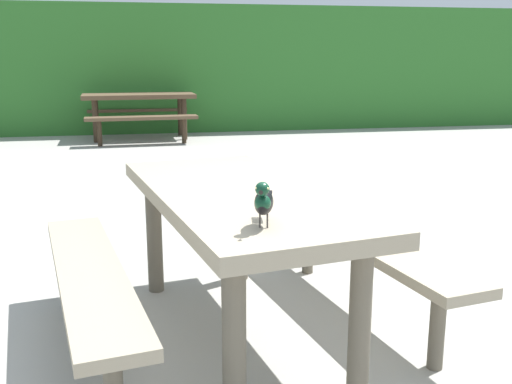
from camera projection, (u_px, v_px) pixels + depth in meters
The scene contains 5 objects.
ground_plane at pixel (318, 352), 2.79m from camera, with size 60.00×60.00×0.00m, color #A3A099.
hedge_wall at pixel (179, 68), 11.20m from camera, with size 28.00×1.75×2.22m, color #2D6B28.
picnic_table_foreground at pixel (238, 227), 2.86m from camera, with size 1.96×1.98×0.74m.
bird_grackle at pixel (264, 201), 2.17m from camera, with size 0.12×0.28×0.18m.
picnic_table_mid_right at pixel (139, 105), 9.76m from camera, with size 1.83×1.76×0.74m.
Camera 1 is at (-0.78, -2.45, 1.36)m, focal length 41.76 mm.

